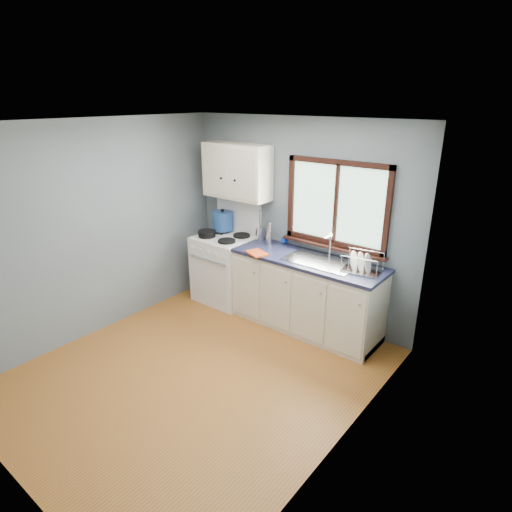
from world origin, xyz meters
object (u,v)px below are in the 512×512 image
Objects in this scene: skillet at (207,233)px; stockpot at (223,220)px; dish_rack at (361,266)px; base_cabinets at (306,297)px; thermos at (269,233)px; gas_range at (225,266)px; sink at (320,267)px; utensil_crock at (260,233)px.

stockpot reaches higher than skillet.
dish_rack reaches higher than skillet.
thermos reaches higher than base_cabinets.
skillet is 0.31m from stockpot.
skillet is 1.22× the size of stockpot.
gas_range is 3.58× the size of skillet.
sink is 2.21× the size of skillet.
base_cabinets is at bearing -13.50° from utensil_crock.
sink is 1.69m from skillet.
utensil_crock is (0.63, 0.37, 0.02)m from skillet.
sink reaches higher than base_cabinets.
base_cabinets is (1.31, 0.02, -0.08)m from gas_range.
skillet is 2.17m from dish_rack.
dish_rack is (0.66, 0.03, 0.57)m from base_cabinets.
skillet is at bearing -173.91° from base_cabinets.
stockpot is at bearing 174.89° from base_cabinets.
dish_rack reaches higher than base_cabinets.
sink is (1.49, 0.02, 0.37)m from gas_range.
utensil_crock is (-1.05, 0.21, 0.14)m from sink.
gas_range is 0.64m from stockpot.
base_cabinets is at bearing 179.87° from sink.
dish_rack is (1.53, -0.18, -0.03)m from utensil_crock.
dish_rack is (2.14, -0.10, -0.12)m from stockpot.
gas_range is at bearing -152.40° from utensil_crock.
thermos is (0.21, -0.09, 0.07)m from utensil_crock.
stockpot is at bearing -172.79° from utensil_crock.
stockpot is 1.03× the size of thermos.
base_cabinets is 0.48m from sink.
dish_rack is (1.32, -0.08, -0.10)m from thermos.
skillet is 0.94× the size of utensil_crock.
utensil_crock is 1.54m from dish_rack.
skillet is 0.84× the size of dish_rack.
utensil_crock is (0.61, 0.08, -0.09)m from stockpot.
gas_range is 0.55m from skillet.
dish_rack is at bearing -12.40° from skillet.
utensil_crock is 1.34× the size of thermos.
base_cabinets is 4.58× the size of utensil_crock.
thermos is at bearing 167.03° from dish_rack.
skillet is at bearing -174.57° from sink.
stockpot reaches higher than thermos.
utensil_crock reaches higher than stockpot.
utensil_crock is at bearing 166.50° from base_cabinets.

